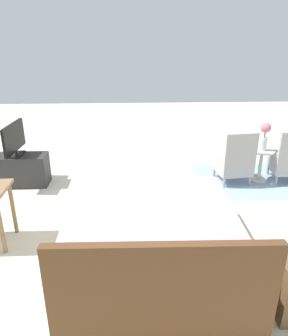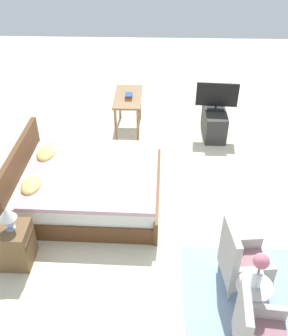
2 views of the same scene
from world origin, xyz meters
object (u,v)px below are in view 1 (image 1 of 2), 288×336
Objects in this scene: flower_vase at (265,134)px; tv_stand at (19,170)px; bed at (155,241)px; armchair_by_window_right at (235,162)px; tv_flatscreen at (14,139)px; side_table at (261,162)px.

tv_stand is (4.11, -0.04, -0.59)m from flower_vase.
bed is at bearing 134.28° from tv_stand.
flower_vase reaches higher than armchair_by_window_right.
bed is at bearing 47.25° from flower_vase.
tv_flatscreen is (0.00, -0.00, 0.54)m from tv_stand.
tv_stand is at bearing -0.58° from flower_vase.
side_table is 0.50m from flower_vase.
armchair_by_window_right is 1.93× the size of flower_vase.
side_table is at bearing 179.42° from tv_flatscreen.
bed reaches higher than side_table.
flower_vase reaches higher than side_table.
armchair_by_window_right is (-1.51, -2.10, 0.09)m from bed.
side_table is at bearing -132.75° from bed.
armchair_by_window_right is 3.66m from tv_flatscreen.
tv_flatscreen is at bearing -1.32° from armchair_by_window_right.
bed is 3.05m from tv_stand.
bed is 3.09m from tv_flatscreen.
bed is 3.87× the size of side_table.
side_table is at bearing 179.42° from tv_stand.
tv_flatscreen reaches higher than side_table.
armchair_by_window_right is 1.17× the size of tv_flatscreen.
flower_vase is 4.15m from tv_stand.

